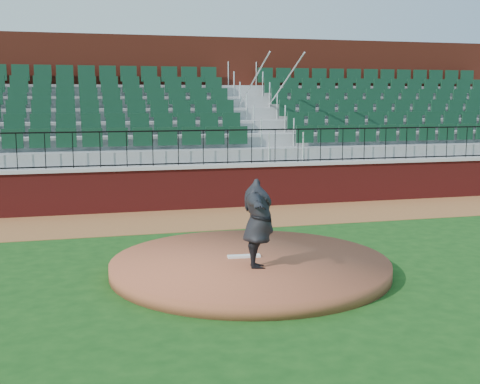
# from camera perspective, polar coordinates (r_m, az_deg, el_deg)

# --- Properties ---
(ground) EXTENTS (90.00, 90.00, 0.00)m
(ground) POSITION_cam_1_polar(r_m,az_deg,el_deg) (11.73, 1.92, -7.36)
(ground) COLOR #143F12
(ground) RESTS_ON ground
(warning_track) EXTENTS (34.00, 3.20, 0.01)m
(warning_track) POSITION_cam_1_polar(r_m,az_deg,el_deg) (16.83, -3.46, -2.44)
(warning_track) COLOR brown
(warning_track) RESTS_ON ground
(field_wall) EXTENTS (34.00, 0.35, 1.20)m
(field_wall) POSITION_cam_1_polar(r_m,az_deg,el_deg) (18.28, -4.50, 0.32)
(field_wall) COLOR maroon
(field_wall) RESTS_ON ground
(wall_cap) EXTENTS (34.00, 0.45, 0.10)m
(wall_cap) POSITION_cam_1_polar(r_m,az_deg,el_deg) (18.19, -4.52, 2.34)
(wall_cap) COLOR #B7B7B7
(wall_cap) RESTS_ON field_wall
(wall_railing) EXTENTS (34.00, 0.05, 1.00)m
(wall_railing) POSITION_cam_1_polar(r_m,az_deg,el_deg) (18.14, -4.54, 4.07)
(wall_railing) COLOR black
(wall_railing) RESTS_ON wall_cap
(seating_stands) EXTENTS (34.00, 5.10, 4.60)m
(seating_stands) POSITION_cam_1_polar(r_m,az_deg,el_deg) (20.79, -5.95, 6.00)
(seating_stands) COLOR gray
(seating_stands) RESTS_ON ground
(concourse_wall) EXTENTS (34.00, 0.50, 5.50)m
(concourse_wall) POSITION_cam_1_polar(r_m,az_deg,el_deg) (23.55, -7.06, 7.38)
(concourse_wall) COLOR maroon
(concourse_wall) RESTS_ON ground
(pitchers_mound) EXTENTS (5.19, 5.19, 0.25)m
(pitchers_mound) POSITION_cam_1_polar(r_m,az_deg,el_deg) (11.67, 0.93, -6.80)
(pitchers_mound) COLOR brown
(pitchers_mound) RESTS_ON ground
(pitching_rubber) EXTENTS (0.63, 0.21, 0.04)m
(pitching_rubber) POSITION_cam_1_polar(r_m,az_deg,el_deg) (11.78, 0.37, -5.92)
(pitching_rubber) COLOR white
(pitching_rubber) RESTS_ON pitchers_mound
(pitcher) EXTENTS (0.90, 2.02, 1.59)m
(pitcher) POSITION_cam_1_polar(r_m,az_deg,el_deg) (10.91, 1.67, -2.91)
(pitcher) COLOR black
(pitcher) RESTS_ON pitchers_mound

